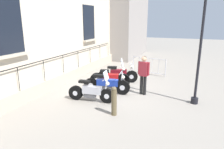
{
  "coord_description": "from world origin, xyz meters",
  "views": [
    {
      "loc": [
        3.65,
        -8.62,
        3.31
      ],
      "look_at": [
        0.16,
        0.0,
        0.8
      ],
      "focal_mm": 32.97,
      "sensor_mm": 36.0,
      "label": 1
    }
  ],
  "objects_px": {
    "motorcycle_silver": "(92,92)",
    "motorcycle_red": "(110,79)",
    "bollard": "(114,101)",
    "pedestrian_standing": "(144,73)",
    "motorcycle_blue": "(107,84)",
    "crowd_barrier": "(149,66)",
    "lamppost": "(203,22)",
    "motorcycle_maroon": "(118,74)"
  },
  "relations": [
    {
      "from": "motorcycle_maroon",
      "to": "lamppost",
      "type": "relative_size",
      "value": 0.45
    },
    {
      "from": "motorcycle_red",
      "to": "motorcycle_blue",
      "type": "bearing_deg",
      "value": -78.11
    },
    {
      "from": "motorcycle_maroon",
      "to": "lamppost",
      "type": "xyz_separation_m",
      "value": [
        3.91,
        -1.6,
        2.76
      ]
    },
    {
      "from": "bollard",
      "to": "pedestrian_standing",
      "type": "relative_size",
      "value": 0.6
    },
    {
      "from": "motorcycle_silver",
      "to": "bollard",
      "type": "distance_m",
      "value": 1.56
    },
    {
      "from": "motorcycle_silver",
      "to": "motorcycle_blue",
      "type": "distance_m",
      "value": 1.13
    },
    {
      "from": "motorcycle_silver",
      "to": "bollard",
      "type": "relative_size",
      "value": 1.88
    },
    {
      "from": "motorcycle_blue",
      "to": "lamppost",
      "type": "bearing_deg",
      "value": 3.81
    },
    {
      "from": "lamppost",
      "to": "pedestrian_standing",
      "type": "xyz_separation_m",
      "value": [
        -2.19,
        0.23,
        -2.19
      ]
    },
    {
      "from": "motorcycle_silver",
      "to": "crowd_barrier",
      "type": "xyz_separation_m",
      "value": [
        1.26,
        5.12,
        0.16
      ]
    },
    {
      "from": "motorcycle_blue",
      "to": "crowd_barrier",
      "type": "xyz_separation_m",
      "value": [
        1.07,
        4.01,
        0.15
      ]
    },
    {
      "from": "motorcycle_silver",
      "to": "crowd_barrier",
      "type": "relative_size",
      "value": 0.94
    },
    {
      "from": "motorcycle_red",
      "to": "motorcycle_maroon",
      "type": "height_order",
      "value": "motorcycle_red"
    },
    {
      "from": "lamppost",
      "to": "motorcycle_blue",
      "type": "bearing_deg",
      "value": -176.19
    },
    {
      "from": "motorcycle_silver",
      "to": "crowd_barrier",
      "type": "height_order",
      "value": "motorcycle_silver"
    },
    {
      "from": "bollard",
      "to": "crowd_barrier",
      "type": "bearing_deg",
      "value": 90.58
    },
    {
      "from": "motorcycle_silver",
      "to": "pedestrian_standing",
      "type": "height_order",
      "value": "pedestrian_standing"
    },
    {
      "from": "motorcycle_silver",
      "to": "motorcycle_maroon",
      "type": "height_order",
      "value": "motorcycle_silver"
    },
    {
      "from": "motorcycle_red",
      "to": "crowd_barrier",
      "type": "height_order",
      "value": "motorcycle_red"
    },
    {
      "from": "lamppost",
      "to": "bollard",
      "type": "relative_size",
      "value": 4.37
    },
    {
      "from": "lamppost",
      "to": "crowd_barrier",
      "type": "distance_m",
      "value": 5.33
    },
    {
      "from": "motorcycle_silver",
      "to": "motorcycle_red",
      "type": "distance_m",
      "value": 1.99
    },
    {
      "from": "crowd_barrier",
      "to": "motorcycle_red",
      "type": "bearing_deg",
      "value": -111.8
    },
    {
      "from": "motorcycle_blue",
      "to": "pedestrian_standing",
      "type": "relative_size",
      "value": 1.22
    },
    {
      "from": "motorcycle_silver",
      "to": "motorcycle_blue",
      "type": "bearing_deg",
      "value": 80.4
    },
    {
      "from": "motorcycle_maroon",
      "to": "lamppost",
      "type": "distance_m",
      "value": 5.05
    },
    {
      "from": "motorcycle_silver",
      "to": "pedestrian_standing",
      "type": "distance_m",
      "value": 2.46
    },
    {
      "from": "motorcycle_maroon",
      "to": "crowd_barrier",
      "type": "xyz_separation_m",
      "value": [
        1.21,
        2.16,
        0.13
      ]
    },
    {
      "from": "motorcycle_silver",
      "to": "lamppost",
      "type": "height_order",
      "value": "lamppost"
    },
    {
      "from": "lamppost",
      "to": "pedestrian_standing",
      "type": "distance_m",
      "value": 3.11
    },
    {
      "from": "motorcycle_silver",
      "to": "motorcycle_red",
      "type": "relative_size",
      "value": 1.0
    },
    {
      "from": "motorcycle_red",
      "to": "motorcycle_maroon",
      "type": "bearing_deg",
      "value": 87.22
    },
    {
      "from": "crowd_barrier",
      "to": "bollard",
      "type": "xyz_separation_m",
      "value": [
        0.06,
        -5.95,
        -0.03
      ]
    },
    {
      "from": "motorcycle_blue",
      "to": "motorcycle_maroon",
      "type": "relative_size",
      "value": 1.02
    },
    {
      "from": "motorcycle_silver",
      "to": "crowd_barrier",
      "type": "bearing_deg",
      "value": 76.22
    },
    {
      "from": "motorcycle_red",
      "to": "bollard",
      "type": "relative_size",
      "value": 1.87
    },
    {
      "from": "crowd_barrier",
      "to": "pedestrian_standing",
      "type": "bearing_deg",
      "value": -81.76
    },
    {
      "from": "motorcycle_silver",
      "to": "motorcycle_blue",
      "type": "xyz_separation_m",
      "value": [
        0.19,
        1.12,
        0.01
      ]
    },
    {
      "from": "motorcycle_silver",
      "to": "motorcycle_red",
      "type": "height_order",
      "value": "motorcycle_red"
    },
    {
      "from": "motorcycle_maroon",
      "to": "motorcycle_blue",
      "type": "bearing_deg",
      "value": -85.76
    },
    {
      "from": "motorcycle_red",
      "to": "crowd_barrier",
      "type": "distance_m",
      "value": 3.38
    },
    {
      "from": "crowd_barrier",
      "to": "motorcycle_silver",
      "type": "bearing_deg",
      "value": -103.78
    }
  ]
}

